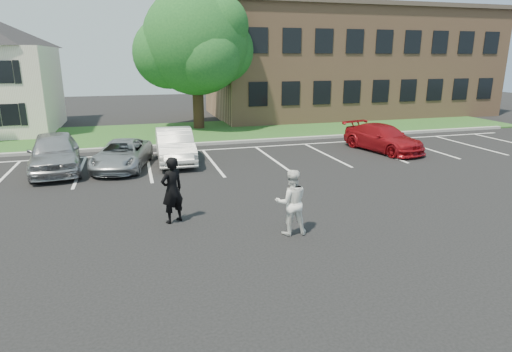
{
  "coord_description": "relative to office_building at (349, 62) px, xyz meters",
  "views": [
    {
      "loc": [
        -3.36,
        -10.52,
        4.62
      ],
      "look_at": [
        0.0,
        1.0,
        1.25
      ],
      "focal_mm": 30.0,
      "sensor_mm": 36.0,
      "label": 1
    }
  ],
  "objects": [
    {
      "name": "ground_plane",
      "position": [
        -14.0,
        -21.99,
        -4.16
      ],
      "size": [
        90.0,
        90.0,
        0.0
      ],
      "primitive_type": "plane",
      "color": "black",
      "rests_on": "ground"
    },
    {
      "name": "curb",
      "position": [
        -14.0,
        -9.99,
        -4.08
      ],
      "size": [
        40.0,
        0.3,
        0.15
      ],
      "primitive_type": "cube",
      "color": "gray",
      "rests_on": "ground"
    },
    {
      "name": "grass_strip",
      "position": [
        -14.0,
        -5.99,
        -4.12
      ],
      "size": [
        44.0,
        8.0,
        0.08
      ],
      "primitive_type": "cube",
      "color": "#1B4919",
      "rests_on": "ground"
    },
    {
      "name": "stall_lines",
      "position": [
        -12.6,
        -13.04,
        -4.15
      ],
      "size": [
        34.0,
        5.36,
        0.01
      ],
      "color": "silver",
      "rests_on": "ground"
    },
    {
      "name": "office_building",
      "position": [
        0.0,
        0.0,
        0.0
      ],
      "size": [
        22.4,
        10.4,
        8.3
      ],
      "color": "#9F7454",
      "rests_on": "ground"
    },
    {
      "name": "tree",
      "position": [
        -13.06,
        -4.54,
        1.19
      ],
      "size": [
        7.8,
        7.2,
        8.8
      ],
      "color": "black",
      "rests_on": "ground"
    },
    {
      "name": "man_black_suit",
      "position": [
        -16.41,
        -20.76,
        -3.2
      ],
      "size": [
        0.84,
        0.74,
        1.93
      ],
      "primitive_type": "imported",
      "rotation": [
        0.0,
        0.0,
        3.65
      ],
      "color": "black",
      "rests_on": "ground"
    },
    {
      "name": "man_white_shirt",
      "position": [
        -13.47,
        -22.5,
        -3.27
      ],
      "size": [
        0.95,
        0.79,
        1.78
      ],
      "primitive_type": "imported",
      "rotation": [
        0.0,
        0.0,
        3.01
      ],
      "color": "white",
      "rests_on": "ground"
    },
    {
      "name": "car_silver_west",
      "position": [
        -20.52,
        -13.68,
        -3.35
      ],
      "size": [
        2.43,
        4.92,
        1.61
      ],
      "primitive_type": "imported",
      "rotation": [
        0.0,
        0.0,
        0.11
      ],
      "color": "#AAAAB0",
      "rests_on": "ground"
    },
    {
      "name": "car_silver_minivan",
      "position": [
        -17.87,
        -13.9,
        -3.57
      ],
      "size": [
        2.87,
        4.58,
        1.18
      ],
      "primitive_type": "imported",
      "rotation": [
        0.0,
        0.0,
        -0.23
      ],
      "color": "#A1A4A9",
      "rests_on": "ground"
    },
    {
      "name": "car_white_sedan",
      "position": [
        -15.58,
        -13.3,
        -3.42
      ],
      "size": [
        1.67,
        4.53,
        1.48
      ],
      "primitive_type": "imported",
      "rotation": [
        0.0,
        0.0,
        -0.02
      ],
      "color": "silver",
      "rests_on": "ground"
    },
    {
      "name": "car_red_compact",
      "position": [
        -5.3,
        -13.96,
        -3.5
      ],
      "size": [
        2.83,
        4.82,
        1.31
      ],
      "primitive_type": "imported",
      "rotation": [
        0.0,
        0.0,
        0.23
      ],
      "color": "maroon",
      "rests_on": "ground"
    }
  ]
}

